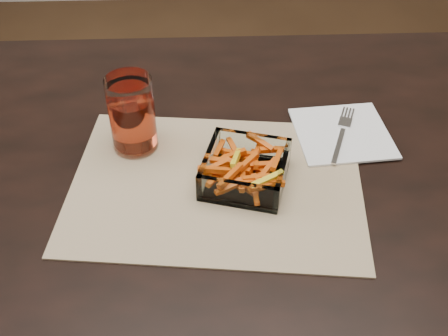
% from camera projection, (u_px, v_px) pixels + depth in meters
% --- Properties ---
extents(dining_table, '(1.60, 0.90, 0.75)m').
position_uv_depth(dining_table, '(294.00, 212.00, 0.95)').
color(dining_table, black).
rests_on(dining_table, ground).
extents(placemat, '(0.48, 0.38, 0.00)m').
position_uv_depth(placemat, '(216.00, 184.00, 0.87)').
color(placemat, tan).
rests_on(placemat, dining_table).
extents(glass_bowl, '(0.15, 0.15, 0.05)m').
position_uv_depth(glass_bowl, '(245.00, 171.00, 0.87)').
color(glass_bowl, white).
rests_on(glass_bowl, placemat).
extents(tumbler, '(0.07, 0.07, 0.13)m').
position_uv_depth(tumbler, '(132.00, 117.00, 0.90)').
color(tumbler, white).
rests_on(tumbler, placemat).
extents(napkin, '(0.17, 0.17, 0.00)m').
position_uv_depth(napkin, '(342.00, 133.00, 0.96)').
color(napkin, white).
rests_on(napkin, placemat).
extents(fork, '(0.07, 0.15, 0.00)m').
position_uv_depth(fork, '(342.00, 132.00, 0.96)').
color(fork, silver).
rests_on(fork, napkin).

